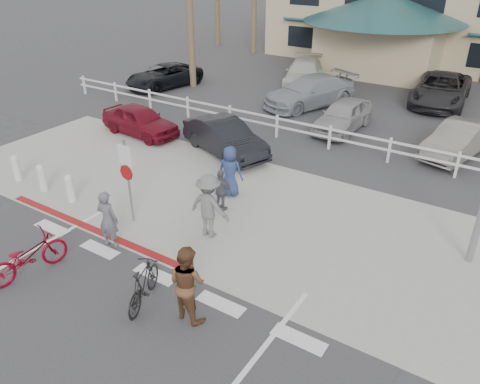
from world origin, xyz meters
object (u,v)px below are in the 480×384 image
Objects in this scene: bike_black at (143,284)px; car_white_sedan at (225,137)px; car_red_compact at (140,120)px; bike_red at (27,256)px; sign_post at (128,177)px.

car_white_sedan is at bearing -87.72° from bike_black.
car_red_compact is (-4.23, -0.28, -0.03)m from car_white_sedan.
sign_post is at bearing -86.05° from bike_red.
bike_black is at bearing -130.55° from car_red_compact.
bike_red is at bearing -6.02° from bike_black.
car_red_compact is (-4.47, 8.68, 0.10)m from bike_red.
bike_black is 0.45× the size of car_red_compact.
sign_post is 1.72× the size of bike_black.
bike_black is at bearing -41.66° from sign_post.
bike_red is (-0.34, -3.26, -0.91)m from sign_post.
car_white_sedan is at bearing -78.57° from bike_red.
sign_post is at bearing -153.81° from car_white_sedan.
car_red_compact reaches higher than bike_black.
car_white_sedan reaches higher than car_red_compact.
bike_black is at bearing -156.04° from bike_red.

